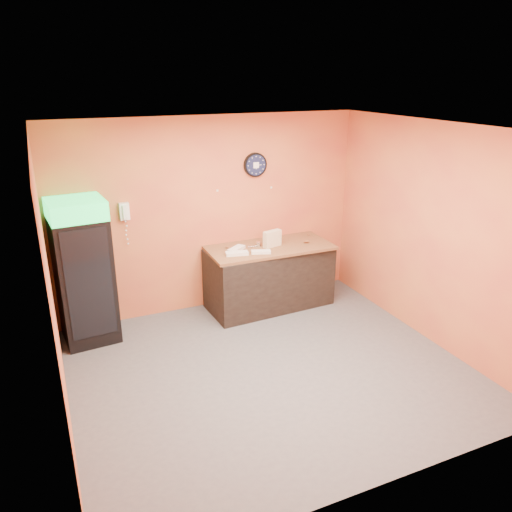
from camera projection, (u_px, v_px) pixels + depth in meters
floor at (269, 369)px, 5.95m from camera, size 4.50×4.50×0.00m
back_wall at (211, 215)px, 7.19m from camera, size 4.50×0.02×2.80m
left_wall at (51, 294)px, 4.62m from camera, size 0.02×4.00×2.80m
right_wall at (431, 234)px, 6.32m from camera, size 0.02×4.00×2.80m
ceiling at (272, 129)px, 4.99m from camera, size 4.50×4.00×0.02m
beverage_cooler at (84, 275)px, 6.32m from camera, size 0.72×0.73×1.89m
prep_counter at (269, 277)px, 7.45m from camera, size 1.86×0.90×0.91m
wall_clock at (255, 165)px, 7.19m from camera, size 0.35×0.06×0.35m
wall_phone at (124, 211)px, 6.61m from camera, size 0.13×0.11×0.23m
butcher_paper at (269, 247)px, 7.28m from camera, size 1.83×0.89×0.04m
sub_roll_stack at (272, 239)px, 7.22m from camera, size 0.30×0.17×0.24m
wrapped_sandwich_left at (237, 253)px, 6.91m from camera, size 0.33×0.18×0.04m
wrapped_sandwich_mid at (261, 252)px, 6.98m from camera, size 0.29×0.19×0.04m
wrapped_sandwich_right at (236, 249)px, 7.08m from camera, size 0.32×0.28×0.04m
kitchen_tool at (258, 244)px, 7.24m from camera, size 0.07×0.07×0.07m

